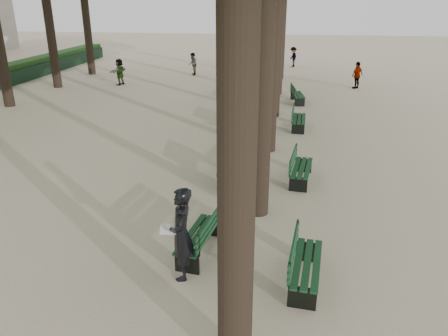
# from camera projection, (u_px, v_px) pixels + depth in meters

# --- Properties ---
(ground) EXTENTS (120.00, 120.00, 0.00)m
(ground) POSITION_uv_depth(u_px,v_px,m) (173.00, 275.00, 8.84)
(ground) COLOR beige
(ground) RESTS_ON ground
(bench_left_0) EXTENTS (0.81, 1.86, 0.92)m
(bench_left_0) POSITION_uv_depth(u_px,v_px,m) (199.00, 242.00, 9.52)
(bench_left_0) COLOR black
(bench_left_0) RESTS_ON ground
(bench_left_1) EXTENTS (0.76, 1.85, 0.92)m
(bench_left_1) POSITION_uv_depth(u_px,v_px,m) (227.00, 170.00, 13.42)
(bench_left_1) COLOR black
(bench_left_1) RESTS_ON ground
(bench_left_2) EXTENTS (0.62, 1.81, 0.92)m
(bench_left_2) POSITION_uv_depth(u_px,v_px,m) (245.00, 122.00, 18.51)
(bench_left_2) COLOR black
(bench_left_2) RESTS_ON ground
(bench_left_3) EXTENTS (0.65, 1.82, 0.92)m
(bench_left_3) POSITION_uv_depth(u_px,v_px,m) (254.00, 99.00, 22.82)
(bench_left_3) COLOR black
(bench_left_3) RESTS_ON ground
(bench_right_0) EXTENTS (0.75, 1.85, 0.92)m
(bench_right_0) POSITION_uv_depth(u_px,v_px,m) (306.00, 271.00, 8.51)
(bench_right_0) COLOR black
(bench_right_0) RESTS_ON ground
(bench_right_1) EXTENTS (0.77, 1.85, 0.92)m
(bench_right_1) POSITION_uv_depth(u_px,v_px,m) (301.00, 173.00, 13.22)
(bench_right_1) COLOR black
(bench_right_1) RESTS_ON ground
(bench_right_2) EXTENTS (0.64, 1.82, 0.92)m
(bench_right_2) POSITION_uv_depth(u_px,v_px,m) (299.00, 123.00, 18.49)
(bench_right_2) COLOR black
(bench_right_2) RESTS_ON ground
(bench_right_3) EXTENTS (0.81, 1.86, 0.92)m
(bench_right_3) POSITION_uv_depth(u_px,v_px,m) (298.00, 98.00, 22.98)
(bench_right_3) COLOR black
(bench_right_3) RESTS_ON ground
(man_with_map) EXTENTS (0.69, 0.82, 1.93)m
(man_with_map) POSITION_uv_depth(u_px,v_px,m) (181.00, 234.00, 8.48)
(man_with_map) COLOR black
(man_with_map) RESTS_ON ground
(pedestrian_b) EXTENTS (0.63, 1.04, 1.54)m
(pedestrian_b) POSITION_uv_depth(u_px,v_px,m) (293.00, 57.00, 34.57)
(pedestrian_b) COLOR #262628
(pedestrian_b) RESTS_ON ground
(pedestrian_c) EXTENTS (0.89, 0.90, 1.61)m
(pedestrian_c) POSITION_uv_depth(u_px,v_px,m) (357.00, 75.00, 26.39)
(pedestrian_c) COLOR #262628
(pedestrian_c) RESTS_ON ground
(pedestrian_d) EXTENTS (0.73, 0.77, 1.54)m
(pedestrian_d) POSITION_uv_depth(u_px,v_px,m) (238.00, 57.00, 34.32)
(pedestrian_d) COLOR #262628
(pedestrian_d) RESTS_ON ground
(pedestrian_a) EXTENTS (0.44, 0.80, 1.55)m
(pedestrian_a) POSITION_uv_depth(u_px,v_px,m) (193.00, 64.00, 30.94)
(pedestrian_a) COLOR #262628
(pedestrian_a) RESTS_ON ground
(pedestrian_e) EXTENTS (0.72, 1.54, 1.62)m
(pedestrian_e) POSITION_uv_depth(u_px,v_px,m) (120.00, 72.00, 27.49)
(pedestrian_e) COLOR #262628
(pedestrian_e) RESTS_ON ground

